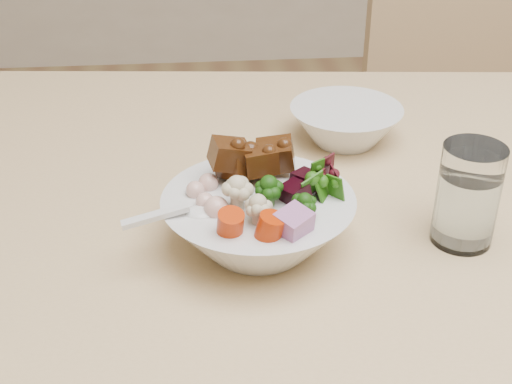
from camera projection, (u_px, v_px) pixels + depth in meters
chair_far at (465, 184)px, 1.49m from camera, size 0.44×0.44×0.88m
food_bowl at (260, 218)px, 0.70m from camera, size 0.19×0.19×0.10m
soup_spoon at (189, 214)px, 0.66m from camera, size 0.09×0.04×0.02m
water_glass at (467, 199)px, 0.70m from camera, size 0.06×0.06×0.11m
side_bowl at (345, 125)px, 0.90m from camera, size 0.14×0.14×0.05m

